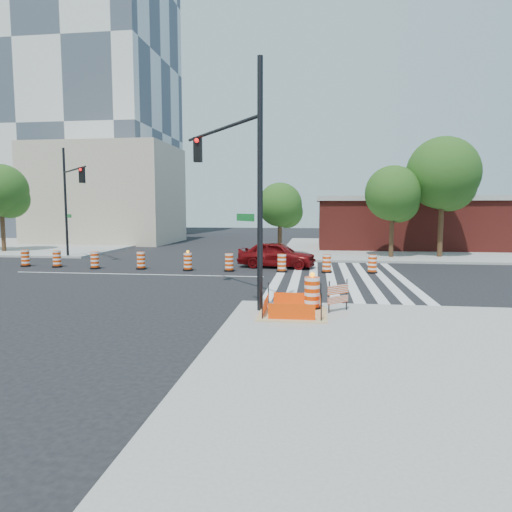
{
  "coord_description": "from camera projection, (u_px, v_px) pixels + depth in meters",
  "views": [
    {
      "loc": [
        9.71,
        -23.59,
        3.6
      ],
      "look_at": [
        6.97,
        -2.85,
        1.4
      ],
      "focal_mm": 32.0,
      "sensor_mm": 36.0,
      "label": 1
    }
  ],
  "objects": [
    {
      "name": "ground",
      "position": [
        136.0,
        274.0,
        24.9
      ],
      "size": [
        120.0,
        120.0,
        0.0
      ],
      "primitive_type": "plane",
      "color": "black",
      "rests_on": "ground"
    },
    {
      "name": "sidewalk_ne",
      "position": [
        410.0,
        248.0,
        40.3
      ],
      "size": [
        22.0,
        22.0,
        0.15
      ],
      "primitive_type": "cube",
      "color": "gray",
      "rests_on": "ground"
    },
    {
      "name": "sidewalk_nw",
      "position": [
        33.0,
        244.0,
        44.98
      ],
      "size": [
        22.0,
        22.0,
        0.15
      ],
      "primitive_type": "cube",
      "color": "gray",
      "rests_on": "ground"
    },
    {
      "name": "crosswalk_east",
      "position": [
        340.0,
        278.0,
        23.48
      ],
      "size": [
        6.75,
        13.5,
        0.01
      ],
      "color": "silver",
      "rests_on": "ground"
    },
    {
      "name": "lane_centerline",
      "position": [
        136.0,
        274.0,
        24.9
      ],
      "size": [
        14.0,
        0.12,
        0.01
      ],
      "primitive_type": "cube",
      "color": "silver",
      "rests_on": "ground"
    },
    {
      "name": "excavation_pit",
      "position": [
        293.0,
        312.0,
        14.83
      ],
      "size": [
        2.2,
        2.2,
        0.9
      ],
      "color": "tan",
      "rests_on": "ground"
    },
    {
      "name": "tower_nw",
      "position": [
        57.0,
        62.0,
        59.19
      ],
      "size": [
        28.0,
        18.0,
        45.0
      ],
      "primitive_type": "cube",
      "color": "silver",
      "rests_on": "ground"
    },
    {
      "name": "brick_storefront",
      "position": [
        411.0,
        223.0,
        40.06
      ],
      "size": [
        16.5,
        8.5,
        4.6
      ],
      "color": "maroon",
      "rests_on": "ground"
    },
    {
      "name": "beige_midrise",
      "position": [
        107.0,
        195.0,
        47.63
      ],
      "size": [
        14.0,
        10.0,
        10.0
      ],
      "primitive_type": "cube",
      "color": "tan",
      "rests_on": "ground"
    },
    {
      "name": "red_coupe",
      "position": [
        277.0,
        254.0,
        27.68
      ],
      "size": [
        4.93,
        2.55,
        1.6
      ],
      "primitive_type": "imported",
      "rotation": [
        0.0,
        0.0,
        1.43
      ],
      "color": "#61080A",
      "rests_on": "ground"
    },
    {
      "name": "signal_pole_se",
      "position": [
        236.0,
        166.0,
        16.49
      ],
      "size": [
        3.91,
        5.11,
        8.33
      ],
      "rotation": [
        0.0,
        0.0,
        2.22
      ],
      "color": "black",
      "rests_on": "ground"
    },
    {
      "name": "signal_pole_nw",
      "position": [
        70.0,
        191.0,
        31.5
      ],
      "size": [
        4.02,
        4.43,
        7.74
      ],
      "rotation": [
        0.0,
        0.0,
        -0.84
      ],
      "color": "black",
      "rests_on": "ground"
    },
    {
      "name": "pit_drum",
      "position": [
        312.0,
        294.0,
        15.54
      ],
      "size": [
        0.65,
        0.65,
        1.28
      ],
      "color": "black",
      "rests_on": "ground"
    },
    {
      "name": "barricade",
      "position": [
        338.0,
        294.0,
        15.21
      ],
      "size": [
        0.71,
        0.64,
        1.07
      ],
      "rotation": [
        0.0,
        0.0,
        0.73
      ],
      "color": "#DB3904",
      "rests_on": "ground"
    },
    {
      "name": "tree_north_b",
      "position": [
        2.0,
        193.0,
        36.37
      ],
      "size": [
        4.18,
        4.18,
        7.11
      ],
      "color": "#382314",
      "rests_on": "ground"
    },
    {
      "name": "tree_north_c",
      "position": [
        281.0,
        207.0,
        33.13
      ],
      "size": [
        3.27,
        3.21,
        5.45
      ],
      "color": "#382314",
      "rests_on": "ground"
    },
    {
      "name": "tree_north_d",
      "position": [
        393.0,
        196.0,
        32.06
      ],
      "size": [
        3.87,
        3.87,
        6.58
      ],
      "color": "#382314",
      "rests_on": "ground"
    },
    {
      "name": "tree_north_e",
      "position": [
        443.0,
        177.0,
        32.05
      ],
      "size": [
        5.05,
        5.05,
        8.59
      ],
      "color": "#382314",
      "rests_on": "ground"
    },
    {
      "name": "median_drum_1",
      "position": [
        25.0,
        259.0,
        28.2
      ],
      "size": [
        0.6,
        0.6,
        1.02
      ],
      "color": "black",
      "rests_on": "ground"
    },
    {
      "name": "median_drum_2",
      "position": [
        57.0,
        259.0,
        27.85
      ],
      "size": [
        0.6,
        0.6,
        1.02
      ],
      "color": "black",
      "rests_on": "ground"
    },
    {
      "name": "median_drum_3",
      "position": [
        95.0,
        261.0,
        27.12
      ],
      "size": [
        0.6,
        0.6,
        1.02
      ],
      "color": "black",
      "rests_on": "ground"
    },
    {
      "name": "median_drum_4",
      "position": [
        141.0,
        261.0,
        26.91
      ],
      "size": [
        0.6,
        0.6,
        1.02
      ],
      "color": "black",
      "rests_on": "ground"
    },
    {
      "name": "median_drum_5",
      "position": [
        188.0,
        262.0,
        26.31
      ],
      "size": [
        0.6,
        0.6,
        1.18
      ],
      "color": "black",
      "rests_on": "ground"
    },
    {
      "name": "median_drum_6",
      "position": [
        229.0,
        263.0,
        26.0
      ],
      "size": [
        0.6,
        0.6,
        1.02
      ],
      "color": "black",
      "rests_on": "ground"
    },
    {
      "name": "median_drum_7",
      "position": [
        282.0,
        264.0,
        25.67
      ],
      "size": [
        0.6,
        0.6,
        1.02
      ],
      "color": "black",
      "rests_on": "ground"
    },
    {
      "name": "median_drum_8",
      "position": [
        327.0,
        264.0,
        25.45
      ],
      "size": [
        0.6,
        0.6,
        1.02
      ],
      "color": "black",
      "rests_on": "ground"
    },
    {
      "name": "median_drum_9",
      "position": [
        372.0,
        265.0,
        25.26
      ],
      "size": [
        0.6,
        0.6,
        1.02
      ],
      "color": "black",
      "rests_on": "ground"
    }
  ]
}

